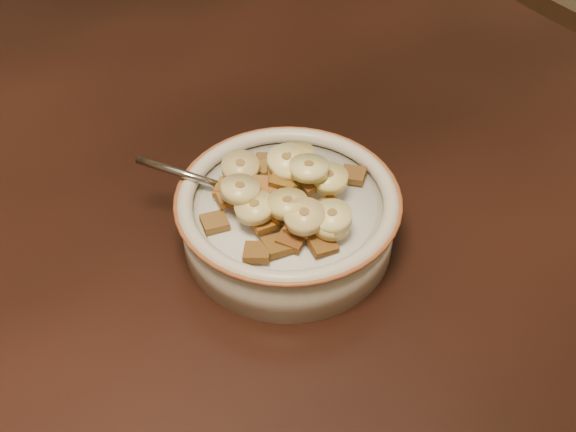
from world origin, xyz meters
TOP-DOWN VIEW (x-y plane):
  - cereal_bowl at (0.22, -0.12)m, footprint 0.18×0.18m
  - milk at (0.22, -0.12)m, footprint 0.15×0.15m
  - spoon at (0.20, -0.10)m, footprint 0.05×0.05m
  - cereal_square_0 at (0.21, -0.15)m, footprint 0.03×0.03m
  - cereal_square_1 at (0.20, -0.16)m, footprint 0.03×0.03m
  - cereal_square_2 at (0.21, -0.14)m, footprint 0.03×0.03m
  - cereal_square_3 at (0.24, -0.13)m, footprint 0.02×0.02m
  - cereal_square_4 at (0.21, -0.13)m, footprint 0.03×0.03m
  - cereal_square_5 at (0.23, -0.08)m, footprint 0.02×0.02m
  - cereal_square_6 at (0.18, -0.09)m, footprint 0.03×0.02m
  - cereal_square_7 at (0.22, -0.17)m, footprint 0.02×0.02m
  - cereal_square_8 at (0.16, -0.10)m, footprint 0.02×0.02m
  - cereal_square_9 at (0.19, -0.10)m, footprint 0.03×0.03m
  - cereal_square_10 at (0.19, -0.08)m, footprint 0.03×0.03m
  - cereal_square_11 at (0.25, -0.11)m, footprint 0.03×0.03m
  - cereal_square_12 at (0.21, -0.11)m, footprint 0.03×0.03m
  - cereal_square_13 at (0.17, -0.15)m, footprint 0.03×0.03m
  - cereal_square_14 at (0.20, -0.13)m, footprint 0.02×0.02m
  - cereal_square_15 at (0.23, -0.12)m, footprint 0.02×0.02m
  - cereal_square_16 at (0.23, -0.16)m, footprint 0.03×0.03m
  - cereal_square_17 at (0.19, -0.08)m, footprint 0.03×0.03m
  - cereal_square_18 at (0.19, -0.13)m, footprint 0.02×0.02m
  - cereal_square_19 at (0.22, -0.11)m, footprint 0.03×0.03m
  - cereal_square_20 at (0.24, -0.07)m, footprint 0.03×0.03m
  - cereal_square_21 at (0.29, -0.13)m, footprint 0.03×0.03m
  - cereal_square_22 at (0.19, -0.16)m, footprint 0.02×0.02m
  - cereal_square_23 at (0.22, -0.11)m, footprint 0.03×0.03m
  - cereal_square_24 at (0.24, -0.15)m, footprint 0.02×0.02m
  - banana_slice_0 at (0.21, -0.14)m, footprint 0.04×0.04m
  - banana_slice_1 at (0.23, -0.10)m, footprint 0.04×0.04m
  - banana_slice_2 at (0.24, -0.12)m, footprint 0.04×0.04m
  - banana_slice_3 at (0.19, -0.12)m, footprint 0.04×0.04m
  - banana_slice_4 at (0.23, -0.10)m, footprint 0.04×0.04m
  - banana_slice_5 at (0.21, -0.16)m, footprint 0.04×0.04m
  - banana_slice_6 at (0.25, -0.13)m, footprint 0.03×0.03m
  - banana_slice_7 at (0.20, -0.08)m, footprint 0.04×0.04m
  - banana_slice_8 at (0.23, -0.17)m, footprint 0.04×0.04m
  - banana_slice_9 at (0.23, -0.17)m, footprint 0.04×0.04m
  - banana_slice_10 at (0.25, -0.10)m, footprint 0.04×0.04m
  - banana_slice_11 at (0.19, -0.11)m, footprint 0.04×0.04m
  - banana_slice_12 at (0.23, -0.11)m, footprint 0.04×0.04m

SIDE VIEW (x-z plane):
  - cereal_bowl at x=0.22m, z-range 0.75..0.79m
  - milk at x=0.22m, z-range 0.79..0.79m
  - spoon at x=0.20m, z-range 0.79..0.80m
  - cereal_square_8 at x=0.16m, z-range 0.79..0.80m
  - cereal_square_21 at x=0.29m, z-range 0.79..0.80m
  - cereal_square_22 at x=0.19m, z-range 0.80..0.80m
  - cereal_square_13 at x=0.17m, z-range 0.79..0.80m
  - cereal_square_7 at x=0.22m, z-range 0.79..0.81m
  - cereal_square_20 at x=0.24m, z-range 0.80..0.81m
  - cereal_square_1 at x=0.20m, z-range 0.80..0.81m
  - cereal_square_17 at x=0.19m, z-range 0.80..0.81m
  - cereal_square_6 at x=0.18m, z-range 0.80..0.81m
  - cereal_square_10 at x=0.19m, z-range 0.80..0.81m
  - cereal_square_18 at x=0.19m, z-range 0.80..0.81m
  - cereal_square_5 at x=0.23m, z-range 0.80..0.81m
  - cereal_square_24 at x=0.24m, z-range 0.80..0.81m
  - cereal_square_16 at x=0.23m, z-range 0.80..0.81m
  - cereal_square_9 at x=0.19m, z-range 0.80..0.81m
  - cereal_square_0 at x=0.21m, z-range 0.80..0.81m
  - cereal_square_11 at x=0.25m, z-range 0.80..0.81m
  - banana_slice_9 at x=0.23m, z-range 0.80..0.82m
  - cereal_square_14 at x=0.20m, z-range 0.80..0.82m
  - cereal_square_12 at x=0.21m, z-range 0.81..0.82m
  - cereal_square_4 at x=0.21m, z-range 0.81..0.82m
  - cereal_square_2 at x=0.21m, z-range 0.81..0.82m
  - cereal_square_23 at x=0.22m, z-range 0.81..0.82m
  - cereal_square_15 at x=0.23m, z-range 0.81..0.82m
  - cereal_square_3 at x=0.24m, z-range 0.81..0.82m
  - banana_slice_3 at x=0.19m, z-range 0.81..0.82m
  - banana_slice_7 at x=0.20m, z-range 0.81..0.82m
  - banana_slice_8 at x=0.23m, z-range 0.81..0.82m
  - banana_slice_6 at x=0.25m, z-range 0.81..0.82m
  - cereal_square_19 at x=0.22m, z-range 0.81..0.82m
  - banana_slice_0 at x=0.21m, z-range 0.81..0.83m
  - banana_slice_5 at x=0.21m, z-range 0.81..0.83m
  - banana_slice_10 at x=0.25m, z-range 0.81..0.83m
  - banana_slice_11 at x=0.19m, z-range 0.81..0.83m
  - banana_slice_12 at x=0.23m, z-range 0.82..0.83m
  - banana_slice_4 at x=0.23m, z-range 0.82..0.83m
  - banana_slice_1 at x=0.23m, z-range 0.82..0.83m
  - banana_slice_2 at x=0.24m, z-range 0.82..0.84m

